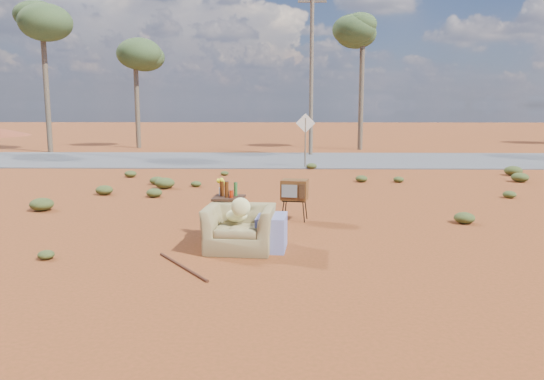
{
  "coord_description": "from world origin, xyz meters",
  "views": [
    {
      "loc": [
        0.6,
        -9.4,
        2.51
      ],
      "look_at": [
        0.38,
        1.25,
        0.8
      ],
      "focal_mm": 35.0,
      "sensor_mm": 36.0,
      "label": 1
    }
  ],
  "objects": [
    {
      "name": "armchair",
      "position": [
        -0.05,
        -0.4,
        0.49
      ],
      "size": [
        1.46,
        0.9,
        1.04
      ],
      "rotation": [
        0.0,
        0.0,
        -0.08
      ],
      "color": "olive",
      "rests_on": "ground"
    },
    {
      "name": "scrub_patch",
      "position": [
        -0.82,
        4.41,
        0.14
      ],
      "size": [
        17.49,
        8.07,
        0.33
      ],
      "color": "#485324",
      "rests_on": "ground"
    },
    {
      "name": "road_sign",
      "position": [
        1.5,
        12.0,
        1.5
      ],
      "size": [
        0.78,
        0.06,
        2.19
      ],
      "color": "brown",
      "rests_on": "ground"
    },
    {
      "name": "eucalyptus_near_left",
      "position": [
        -8.0,
        22.0,
        5.45
      ],
      "size": [
        3.2,
        3.2,
        6.6
      ],
      "color": "brown",
      "rests_on": "ground"
    },
    {
      "name": "eucalyptus_left",
      "position": [
        -12.0,
        19.0,
        6.92
      ],
      "size": [
        3.2,
        3.2,
        8.1
      ],
      "color": "brown",
      "rests_on": "ground"
    },
    {
      "name": "eucalyptus_center",
      "position": [
        5.0,
        21.0,
        6.43
      ],
      "size": [
        3.2,
        3.2,
        7.6
      ],
      "color": "brown",
      "rests_on": "ground"
    },
    {
      "name": "tv_unit",
      "position": [
        0.86,
        2.03,
        0.67
      ],
      "size": [
        0.63,
        0.55,
        0.9
      ],
      "rotation": [
        0.0,
        0.0,
        -0.18
      ],
      "color": "black",
      "rests_on": "ground"
    },
    {
      "name": "rusty_bar",
      "position": [
        -0.96,
        -1.46,
        0.02
      ],
      "size": [
        1.02,
        1.42,
        0.05
      ],
      "primitive_type": "cylinder",
      "rotation": [
        0.0,
        1.57,
        -0.96
      ],
      "color": "#4D2214",
      "rests_on": "ground"
    },
    {
      "name": "highway",
      "position": [
        0.0,
        15.0,
        0.02
      ],
      "size": [
        140.0,
        7.0,
        0.04
      ],
      "primitive_type": "cube",
      "color": "#565659",
      "rests_on": "ground"
    },
    {
      "name": "ground",
      "position": [
        0.0,
        0.0,
        0.0
      ],
      "size": [
        140.0,
        140.0,
        0.0
      ],
      "primitive_type": "plane",
      "color": "brown",
      "rests_on": "ground"
    },
    {
      "name": "side_table",
      "position": [
        -0.45,
        0.37,
        0.84
      ],
      "size": [
        0.6,
        0.6,
        1.14
      ],
      "rotation": [
        0.0,
        0.0,
        -0.07
      ],
      "color": "#361E13",
      "rests_on": "ground"
    },
    {
      "name": "utility_pole_center",
      "position": [
        2.0,
        17.5,
        4.15
      ],
      "size": [
        1.4,
        0.2,
        8.0
      ],
      "color": "brown",
      "rests_on": "ground"
    }
  ]
}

